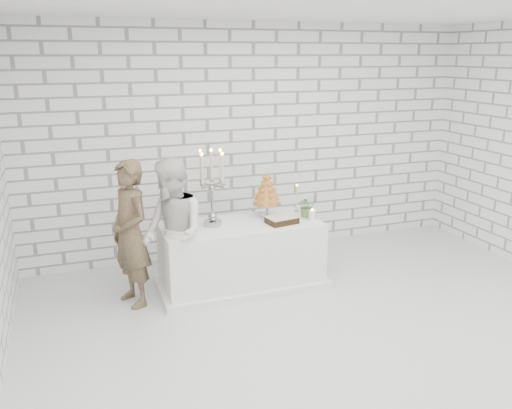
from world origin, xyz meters
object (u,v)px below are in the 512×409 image
at_px(groom, 131,234).
at_px(candelabra, 212,188).
at_px(cake_table, 241,255).
at_px(bride, 173,233).
at_px(croquembouche, 267,195).

bearing_deg(groom, candelabra, 75.12).
xyz_separation_m(cake_table, groom, (-1.23, -0.04, 0.41)).
distance_m(bride, croquembouche, 1.26).
xyz_separation_m(groom, bride, (0.42, -0.16, 0.01)).
bearing_deg(croquembouche, bride, -163.42).
distance_m(bride, candelabra, 0.68).
bearing_deg(groom, bride, 48.64).
xyz_separation_m(bride, candelabra, (0.50, 0.25, 0.39)).
height_order(cake_table, bride, bride).
xyz_separation_m(groom, croquembouche, (1.61, 0.20, 0.23)).
height_order(candelabra, croquembouche, candelabra).
bearing_deg(candelabra, cake_table, -9.79).
bearing_deg(cake_table, croquembouche, 22.97).
bearing_deg(bride, croquembouche, 97.03).
xyz_separation_m(cake_table, candelabra, (-0.32, 0.05, 0.81)).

